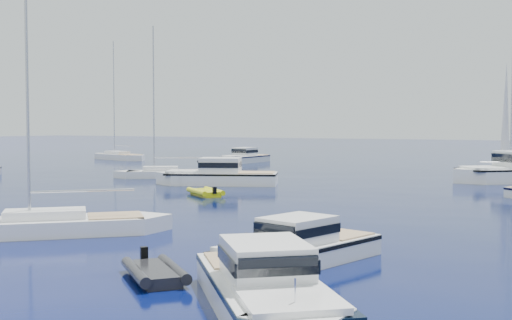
{
  "coord_description": "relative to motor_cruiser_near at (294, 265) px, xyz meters",
  "views": [
    {
      "loc": [
        27.11,
        -14.91,
        4.9
      ],
      "look_at": [
        2.24,
        28.5,
        2.2
      ],
      "focal_mm": 46.09,
      "sensor_mm": 36.0,
      "label": 1
    }
  ],
  "objects": [
    {
      "name": "motor_cruiser_right",
      "position": [
        2.01,
        -5.62,
        0.0
      ],
      "size": [
        8.04,
        8.52,
        2.36
      ],
      "primitive_type": null,
      "rotation": [
        0.0,
        0.0,
        3.87
      ],
      "color": "silver",
      "rests_on": "ground"
    },
    {
      "name": "sailboat_fore",
      "position": [
        -12.12,
        0.4,
        0.0
      ],
      "size": [
        9.69,
        9.76,
        16.05
      ],
      "primitive_type": null,
      "rotation": [
        0.0,
        0.0,
        2.36
      ],
      "color": "white",
      "rests_on": "ground"
    },
    {
      "name": "motor_cruiser_horizon",
      "position": [
        -33.15,
        52.03,
        0.0
      ],
      "size": [
        3.12,
        9.6,
        2.5
      ],
      "primitive_type": null,
      "rotation": [
        0.0,
        0.0,
        3.12
      ],
      "color": "silver",
      "rests_on": "ground"
    },
    {
      "name": "motor_cruiser_centre",
      "position": [
        -19.11,
        24.36,
        0.0
      ],
      "size": [
        11.12,
        7.42,
        2.81
      ],
      "primitive_type": null,
      "rotation": [
        0.0,
        0.0,
        2.0
      ],
      "color": "white",
      "rests_on": "ground"
    },
    {
      "name": "tender_grey_far",
      "position": [
        -27.24,
        37.46,
        0.0
      ],
      "size": [
        4.31,
        2.98,
        0.95
      ],
      "primitive_type": null,
      "rotation": [
        0.0,
        0.0,
        1.34
      ],
      "color": "black",
      "rests_on": "ground"
    },
    {
      "name": "tender_yellow",
      "position": [
        -15.38,
        17.07,
        0.0
      ],
      "size": [
        4.08,
        3.72,
        0.95
      ],
      "primitive_type": null,
      "rotation": [
        0.0,
        0.0,
        0.94
      ],
      "color": "#E4E80D",
      "rests_on": "ground"
    },
    {
      "name": "tender_grey_near",
      "position": [
        -2.86,
        -4.18,
        0.0
      ],
      "size": [
        3.82,
        3.61,
        0.95
      ],
      "primitive_type": null,
      "rotation": [
        0.0,
        0.0,
        4.03
      ],
      "color": "black",
      "rests_on": "ground"
    },
    {
      "name": "sailboat_far_l",
      "position": [
        -52.24,
        49.78,
        0.0
      ],
      "size": [
        12.13,
        6.25,
        17.27
      ],
      "primitive_type": null,
      "rotation": [
        0.0,
        0.0,
        1.28
      ],
      "color": "silver",
      "rests_on": "ground"
    },
    {
      "name": "sailboat_centre",
      "position": [
        1.48,
        38.12,
        0.0
      ],
      "size": [
        8.28,
        4.29,
        11.79
      ],
      "primitive_type": null,
      "rotation": [
        0.0,
        0.0,
        5.0
      ],
      "color": "silver",
      "rests_on": "ground"
    },
    {
      "name": "motor_cruiser_near",
      "position": [
        0.0,
        0.0,
        0.0
      ],
      "size": [
        4.29,
        8.5,
        2.14
      ],
      "primitive_type": null,
      "rotation": [
        0.0,
        0.0,
        2.91
      ],
      "color": "silver",
      "rests_on": "ground"
    },
    {
      "name": "sailboat_mid_l",
      "position": [
        -27.22,
        27.86,
        0.0
      ],
      "size": [
        9.5,
        7.72,
        14.43
      ],
      "primitive_type": null,
      "rotation": [
        0.0,
        0.0,
        2.18
      ],
      "color": "silver",
      "rests_on": "ground"
    }
  ]
}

